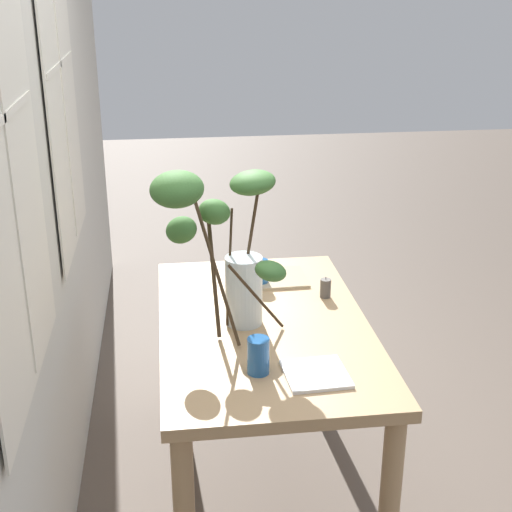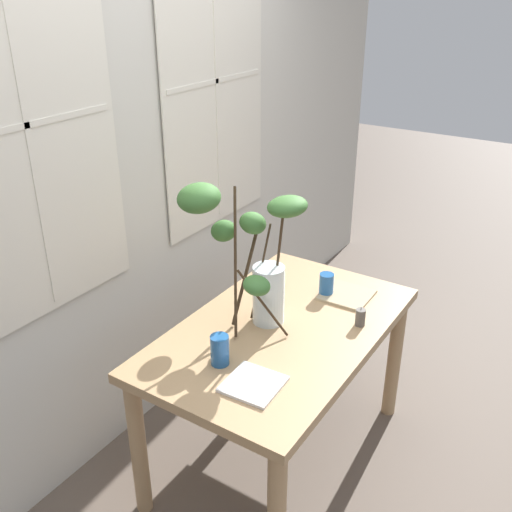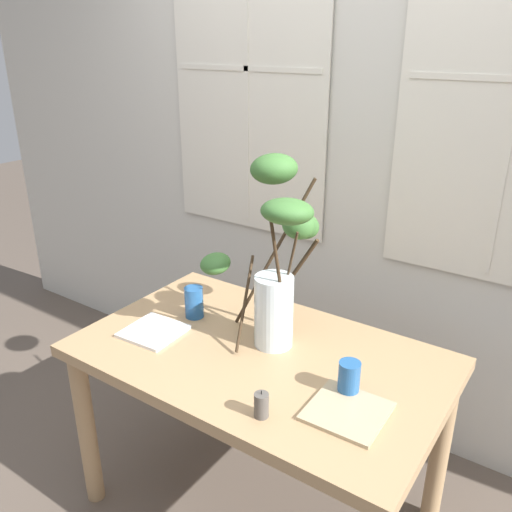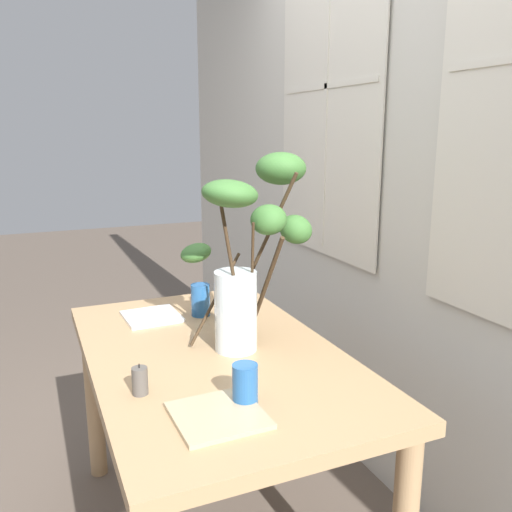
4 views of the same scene
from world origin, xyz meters
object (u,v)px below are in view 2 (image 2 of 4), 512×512
object	(u,v)px
dining_table	(281,348)
pillar_candle	(360,317)
drinking_glass_blue_left	(220,350)
plate_square_left	(253,384)
plate_square_right	(347,295)
drinking_glass_blue_right	(326,284)
vase_with_branches	(251,251)

from	to	relation	value
dining_table	pillar_candle	distance (m)	0.39
drinking_glass_blue_left	plate_square_left	world-z (taller)	drinking_glass_blue_left
dining_table	plate_square_left	world-z (taller)	plate_square_left
drinking_glass_blue_left	plate_square_right	world-z (taller)	drinking_glass_blue_left
dining_table	drinking_glass_blue_right	world-z (taller)	drinking_glass_blue_right
dining_table	drinking_glass_blue_right	distance (m)	0.41
plate_square_left	pillar_candle	size ratio (longest dim) A/B	2.28
vase_with_branches	plate_square_left	xyz separation A→B (m)	(-0.39, -0.27, -0.34)
dining_table	drinking_glass_blue_right	xyz separation A→B (m)	(0.37, -0.04, 0.17)
drinking_glass_blue_left	dining_table	bearing A→B (deg)	-11.04
drinking_glass_blue_left	pillar_candle	distance (m)	0.68
pillar_candle	vase_with_branches	bearing A→B (deg)	117.47
pillar_candle	plate_square_left	bearing A→B (deg)	164.64
vase_with_branches	pillar_candle	size ratio (longest dim) A/B	7.25
plate_square_left	pillar_candle	xyz separation A→B (m)	(0.62, -0.17, 0.03)
dining_table	vase_with_branches	xyz separation A→B (m)	(-0.02, 0.15, 0.46)
dining_table	pillar_candle	world-z (taller)	pillar_candle
drinking_glass_blue_left	drinking_glass_blue_right	size ratio (longest dim) A/B	1.14
drinking_glass_blue_right	pillar_candle	size ratio (longest dim) A/B	1.23
dining_table	plate_square_right	world-z (taller)	plate_square_right
vase_with_branches	plate_square_left	world-z (taller)	vase_with_branches
vase_with_branches	drinking_glass_blue_left	size ratio (longest dim) A/B	5.18
plate_square_left	plate_square_right	bearing A→B (deg)	-0.70
drinking_glass_blue_left	drinking_glass_blue_right	xyz separation A→B (m)	(0.74, -0.11, -0.01)
drinking_glass_blue_left	pillar_candle	xyz separation A→B (m)	(0.58, -0.36, -0.02)
dining_table	drinking_glass_blue_left	world-z (taller)	drinking_glass_blue_left
plate_square_right	vase_with_branches	bearing A→B (deg)	147.49
pillar_candle	drinking_glass_blue_right	bearing A→B (deg)	56.70
dining_table	plate_square_left	bearing A→B (deg)	-163.97
plate_square_right	pillar_candle	distance (m)	0.27
drinking_glass_blue_right	plate_square_left	bearing A→B (deg)	-173.96
plate_square_left	vase_with_branches	bearing A→B (deg)	34.33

